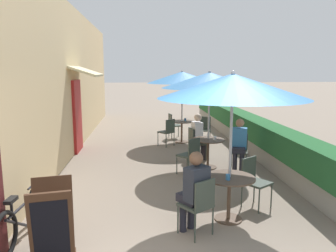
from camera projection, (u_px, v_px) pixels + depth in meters
name	position (u px, v px, depth m)	size (l,w,h in m)	color
cafe_facade_wall	(74.00, 80.00, 9.99)	(0.98, 14.16, 4.20)	#D6B784
planter_hedge	(241.00, 127.00, 10.71)	(0.60, 13.16, 1.01)	gray
patio_table_near	(229.00, 188.00, 5.20)	(0.81, 0.81, 0.72)	brown
patio_umbrella_near	(233.00, 86.00, 4.93)	(2.29, 2.29, 2.38)	#B7B7BC
cafe_chair_near_left	(199.00, 202.00, 4.68)	(0.56, 0.56, 0.87)	#384238
seated_patron_near_left	(194.00, 189.00, 4.74)	(0.49, 0.51, 1.25)	#23232D
cafe_chair_near_right	(254.00, 178.00, 5.73)	(0.56, 0.56, 0.87)	#384238
coffee_cup_near	(228.00, 177.00, 5.02)	(0.07, 0.07, 0.09)	teal
patio_table_mid	(208.00, 147.00, 8.01)	(0.81, 0.81, 0.72)	brown
patio_umbrella_mid	(210.00, 80.00, 7.74)	(2.29, 2.29, 2.38)	#B7B7BC
cafe_chair_mid_left	(239.00, 148.00, 7.90)	(0.51, 0.51, 0.87)	#384238
seated_patron_mid_left	(239.00, 142.00, 7.76)	(0.44, 0.48, 1.25)	#23232D
cafe_chair_mid_right	(195.00, 141.00, 8.70)	(0.47, 0.47, 0.87)	#384238
seated_patron_mid_right	(199.00, 135.00, 8.70)	(0.45, 0.39, 1.25)	#23232D
cafe_chair_mid_back	(190.00, 153.00, 7.44)	(0.56, 0.56, 0.87)	#384238
coffee_cup_mid	(215.00, 138.00, 7.89)	(0.07, 0.07, 0.09)	white
patio_table_far	(182.00, 127.00, 10.85)	(0.81, 0.81, 0.72)	brown
patio_umbrella_far	(182.00, 77.00, 10.57)	(2.29, 2.29, 2.38)	#B7B7BC
cafe_chair_far_left	(168.00, 130.00, 10.27)	(0.56, 0.56, 0.87)	#384238
cafe_chair_far_right	(204.00, 128.00, 10.74)	(0.51, 0.51, 0.87)	#384238
cafe_chair_far_back	(173.00, 124.00, 11.53)	(0.47, 0.47, 0.87)	#384238
coffee_cup_far	(185.00, 120.00, 10.81)	(0.07, 0.07, 0.09)	teal
bicycle_leaning	(22.00, 217.00, 4.60)	(0.20, 1.66, 0.73)	black
menu_board	(52.00, 224.00, 4.04)	(0.61, 0.72, 1.03)	#422819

